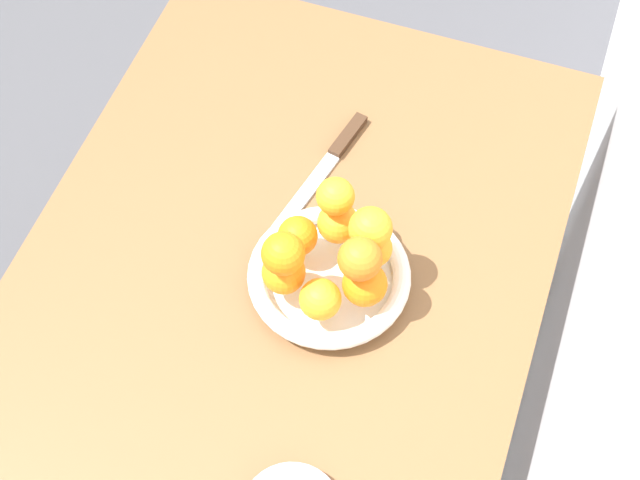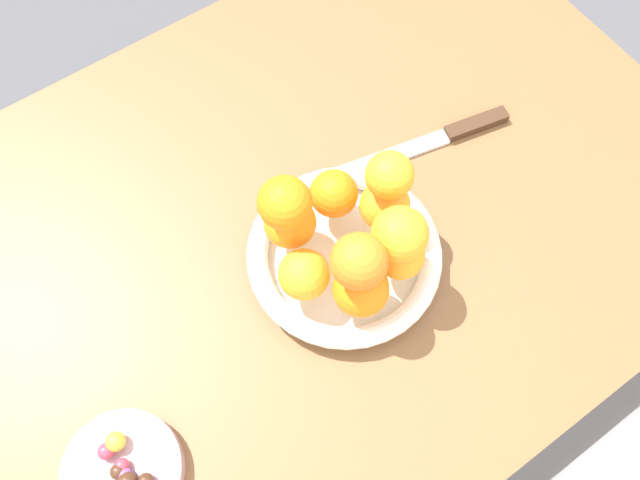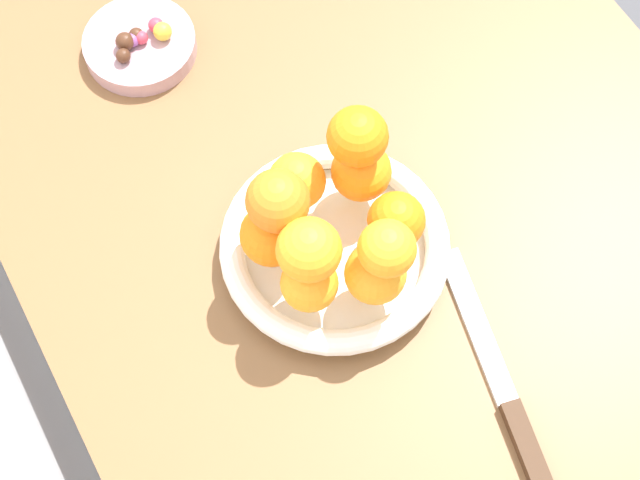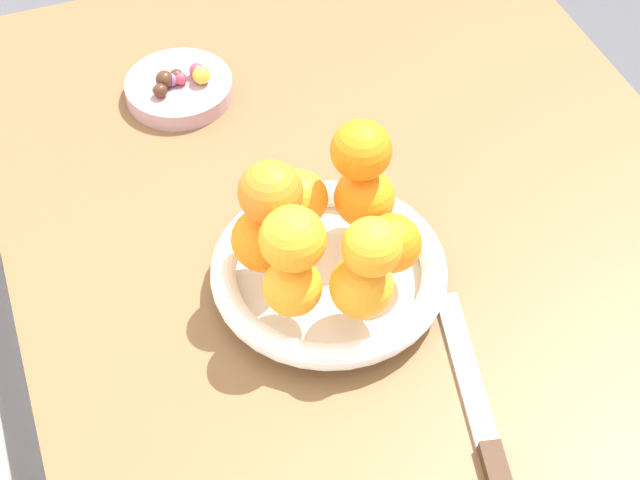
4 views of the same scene
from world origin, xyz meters
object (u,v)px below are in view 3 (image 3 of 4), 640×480
candy_ball_0 (141,38)px  orange_3 (396,220)px  orange_1 (309,283)px  knife (503,388)px  orange_0 (271,233)px  orange_2 (375,274)px  candy_ball_4 (156,25)px  candy_ball_6 (136,35)px  orange_8 (309,250)px  candy_ball_3 (125,41)px  orange_7 (280,205)px  dining_table (381,244)px  orange_9 (387,249)px  fruit_bowl (335,248)px  candy_ball_1 (123,56)px  orange_4 (361,171)px  candy_ball_5 (132,40)px  orange_6 (358,137)px  orange_5 (297,181)px  candy_dish (140,45)px  candy_ball_2 (163,31)px

candy_ball_0 → orange_3: bearing=-161.4°
orange_1 → knife: (-0.16, -0.12, -0.06)m
orange_0 → orange_2: (-0.09, -0.07, -0.00)m
candy_ball_4 → candy_ball_6: size_ratio=1.05×
orange_8 → candy_ball_3: orange_8 is taller
orange_7 → candy_ball_3: size_ratio=2.85×
dining_table → orange_9: 0.24m
candy_ball_6 → dining_table: bearing=-155.7°
fruit_bowl → knife: size_ratio=0.91×
orange_1 → candy_ball_3: (0.37, 0.03, -0.04)m
candy_ball_6 → orange_0: bearing=-178.5°
orange_0 → candy_ball_0: orange_0 is taller
orange_7 → candy_ball_0: 0.33m
dining_table → candy_ball_1: candy_ball_1 is taller
orange_4 → candy_ball_5: (0.29, 0.13, -0.04)m
orange_9 → candy_ball_0: (0.40, 0.08, -0.10)m
candy_ball_1 → candy_ball_0: bearing=-64.3°
orange_6 → candy_ball_4: size_ratio=3.39×
orange_7 → orange_9: size_ratio=1.11×
orange_6 → candy_ball_5: 0.33m
orange_5 → candy_ball_1: (0.25, 0.08, -0.04)m
candy_dish → candy_ball_1: bearing=126.6°
orange_8 → candy_ball_4: (0.37, -0.01, -0.10)m
orange_3 → knife: bearing=-174.8°
candy_ball_0 → candy_ball_1: bearing=115.7°
orange_3 → orange_8: size_ratio=0.95×
orange_6 → fruit_bowl: bearing=133.2°
orange_4 → candy_ball_4: bearing=17.7°
orange_5 → orange_3: bearing=-143.3°
orange_2 → candy_ball_2: 0.39m
candy_ball_5 → candy_ball_6: (0.00, -0.01, 0.00)m
candy_ball_6 → orange_9: bearing=-168.6°
dining_table → orange_2: bearing=141.6°
orange_7 → candy_ball_1: orange_7 is taller
candy_ball_2 → candy_ball_6: (0.01, 0.03, -0.00)m
orange_6 → candy_ball_6: 0.33m
candy_ball_4 → orange_8: bearing=179.2°
orange_2 → fruit_bowl: bearing=7.7°
dining_table → candy_ball_3: 0.37m
candy_dish → orange_3: orange_3 is taller
orange_2 → candy_ball_6: (0.40, 0.08, -0.04)m
orange_7 → candy_ball_3: orange_7 is taller
candy_dish → candy_ball_5: 0.02m
orange_6 → orange_7: size_ratio=0.99×
orange_6 → candy_ball_0: bearing=21.7°
candy_dish → candy_ball_5: bearing=115.9°
orange_1 → candy_ball_1: (0.36, 0.04, -0.04)m
orange_5 → orange_4: bearing=-110.0°
orange_9 → candy_dish: bearing=11.3°
orange_6 → candy_ball_2: orange_6 is taller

